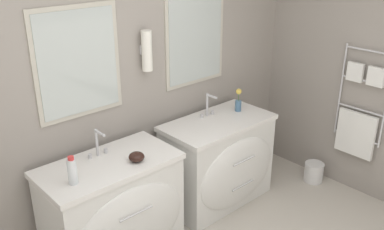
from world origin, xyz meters
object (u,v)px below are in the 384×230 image
(vanity_right, at_px, (220,161))
(amenity_bowl, at_px, (137,157))
(vanity_left, at_px, (115,211))
(waste_bin, at_px, (314,172))
(flower_vase, at_px, (238,102))
(toiletry_bottle, at_px, (72,171))

(vanity_right, relative_size, amenity_bowl, 8.81)
(vanity_left, height_order, waste_bin, vanity_left)
(amenity_bowl, height_order, flower_vase, flower_vase)
(toiletry_bottle, distance_m, waste_bin, 2.70)
(vanity_left, distance_m, vanity_right, 1.19)
(vanity_left, relative_size, waste_bin, 5.12)
(amenity_bowl, relative_size, waste_bin, 0.58)
(vanity_right, bearing_deg, flower_vase, 13.38)
(vanity_right, bearing_deg, vanity_left, 180.00)
(toiletry_bottle, bearing_deg, vanity_left, 9.68)
(vanity_left, xyz_separation_m, vanity_right, (1.19, 0.00, 0.00))
(vanity_right, xyz_separation_m, flower_vase, (0.31, 0.07, 0.52))
(amenity_bowl, xyz_separation_m, waste_bin, (2.03, -0.34, -0.78))
(vanity_right, height_order, waste_bin, vanity_right)
(toiletry_bottle, relative_size, flower_vase, 0.91)
(vanity_right, distance_m, waste_bin, 1.14)
(toiletry_bottle, relative_size, amenity_bowl, 1.72)
(vanity_left, xyz_separation_m, amenity_bowl, (0.17, -0.09, 0.46))
(flower_vase, height_order, waste_bin, flower_vase)
(toiletry_bottle, distance_m, flower_vase, 1.84)
(toiletry_bottle, bearing_deg, waste_bin, -8.29)
(amenity_bowl, bearing_deg, toiletry_bottle, 176.21)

